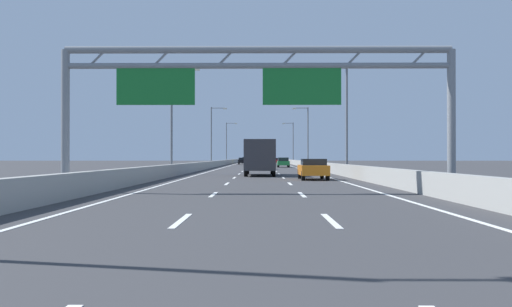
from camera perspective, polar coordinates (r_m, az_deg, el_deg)
name	(u,v)px	position (r m, az deg, el deg)	size (l,w,h in m)	color
ground_plane	(260,165)	(100.62, 0.38, -1.24)	(260.00, 260.00, 0.00)	#38383A
lane_dash_left_1	(181,220)	(13.34, -7.81, -6.94)	(0.16, 3.00, 0.01)	white
lane_dash_left_2	(213,195)	(22.24, -4.47, -4.31)	(0.16, 3.00, 0.01)	white
lane_dash_left_3	(227,184)	(31.21, -3.06, -3.18)	(0.16, 3.00, 0.01)	white
lane_dash_left_4	(234,178)	(40.18, -2.27, -2.55)	(0.16, 3.00, 0.01)	white
lane_dash_left_5	(239,174)	(49.17, -1.78, -2.15)	(0.16, 3.00, 0.01)	white
lane_dash_left_6	(242,171)	(58.16, -1.43, -1.88)	(0.16, 3.00, 0.01)	white
lane_dash_left_7	(245,169)	(67.15, -1.18, -1.67)	(0.16, 3.00, 0.01)	white
lane_dash_left_8	(247,168)	(76.15, -0.99, -1.52)	(0.16, 3.00, 0.01)	white
lane_dash_left_9	(248,167)	(85.15, -0.84, -1.40)	(0.16, 3.00, 0.01)	white
lane_dash_left_10	(249,166)	(94.14, -0.72, -1.30)	(0.16, 3.00, 0.01)	white
lane_dash_left_11	(250,165)	(103.14, -0.62, -1.22)	(0.16, 3.00, 0.01)	white
lane_dash_left_12	(251,164)	(112.14, -0.53, -1.15)	(0.16, 3.00, 0.01)	white
lane_dash_left_13	(252,164)	(121.14, -0.46, -1.09)	(0.16, 3.00, 0.01)	white
lane_dash_left_14	(252,163)	(130.13, -0.40, -1.04)	(0.16, 3.00, 0.01)	white
lane_dash_left_15	(253,163)	(139.13, -0.34, -1.00)	(0.16, 3.00, 0.01)	white
lane_dash_left_16	(253,163)	(148.13, -0.30, -0.96)	(0.16, 3.00, 0.01)	white
lane_dash_left_17	(254,162)	(157.13, -0.25, -0.93)	(0.16, 3.00, 0.01)	white
lane_dash_right_1	(331,221)	(13.31, 7.83, -6.96)	(0.16, 3.00, 0.01)	white
lane_dash_right_2	(302,195)	(22.23, 4.84, -4.31)	(0.16, 3.00, 0.01)	white
lane_dash_right_3	(290,184)	(31.19, 3.57, -3.18)	(0.16, 3.00, 0.01)	white
lane_dash_right_4	(283,178)	(40.18, 2.87, -2.55)	(0.16, 3.00, 0.01)	white
lane_dash_right_5	(279,174)	(49.16, 2.42, -2.15)	(0.16, 3.00, 0.01)	white
lane_dash_right_6	(276,171)	(58.16, 2.12, -1.88)	(0.16, 3.00, 0.01)	white
lane_dash_right_7	(274,169)	(67.15, 1.89, -1.67)	(0.16, 3.00, 0.01)	white
lane_dash_right_8	(272,168)	(76.14, 1.72, -1.52)	(0.16, 3.00, 0.01)	white
lane_dash_right_9	(271,167)	(85.14, 1.58, -1.40)	(0.16, 3.00, 0.01)	white
lane_dash_right_10	(270,166)	(94.14, 1.47, -1.30)	(0.16, 3.00, 0.01)	white
lane_dash_right_11	(269,165)	(103.14, 1.38, -1.22)	(0.16, 3.00, 0.01)	white
lane_dash_right_12	(268,164)	(112.13, 1.31, -1.15)	(0.16, 3.00, 0.01)	white
lane_dash_right_13	(268,164)	(121.13, 1.24, -1.09)	(0.16, 3.00, 0.01)	white
lane_dash_right_14	(267,163)	(130.13, 1.19, -1.04)	(0.16, 3.00, 0.01)	white
lane_dash_right_15	(267,163)	(139.13, 1.14, -1.00)	(0.16, 3.00, 0.01)	white
lane_dash_right_16	(266,163)	(148.13, 1.10, -0.96)	(0.16, 3.00, 0.01)	white
lane_dash_right_17	(266,162)	(157.13, 1.06, -0.93)	(0.16, 3.00, 0.01)	white
edge_line_left	(227,166)	(88.79, -3.02, -1.36)	(0.16, 176.00, 0.01)	white
edge_line_right	(292,166)	(88.77, 3.77, -1.36)	(0.16, 176.00, 0.01)	white
barrier_left	(226,162)	(110.84, -3.18, -0.92)	(0.45, 220.00, 0.95)	#9E9E99
barrier_right	(294,162)	(110.82, 3.96, -0.92)	(0.45, 220.00, 0.95)	#9E9E99
sign_gantry	(251,81)	(23.88, -0.49, 7.59)	(17.12, 0.36, 6.36)	gray
streetlamp_left_mid	(174,113)	(48.61, -8.54, 4.19)	(2.58, 0.28, 9.50)	slate
streetlamp_right_mid	(344,113)	(48.58, 9.18, 4.20)	(2.58, 0.28, 9.50)	slate
streetlamp_left_far	(213,133)	(87.22, -4.54, 2.17)	(2.58, 0.28, 9.50)	slate
streetlamp_right_far	(306,133)	(87.20, 5.29, 2.17)	(2.58, 0.28, 9.50)	slate
streetlamp_left_distant	(227,140)	(126.04, -3.00, 1.39)	(2.58, 0.28, 9.50)	slate
streetlamp_right_distant	(292,140)	(126.03, 3.79, 1.39)	(2.58, 0.28, 9.50)	slate
black_car	(242,161)	(113.99, -1.42, -0.78)	(1.72, 4.31, 1.41)	black
white_car	(261,163)	(67.48, 0.54, -1.05)	(1.71, 4.57, 1.43)	silver
silver_car	(260,161)	(98.46, 0.46, -0.81)	(1.75, 4.46, 1.53)	#A8ADB2
green_car	(283,162)	(81.55, 2.87, -0.93)	(1.74, 4.25, 1.46)	#1E7A38
yellow_car	(246,160)	(134.54, -1.10, -0.69)	(1.72, 4.60, 1.52)	yellow
red_car	(276,161)	(118.35, 2.06, -0.77)	(1.80, 4.46, 1.36)	red
orange_car	(313,169)	(37.22, 5.98, -1.60)	(1.81, 4.31, 1.41)	orange
box_truck	(260,156)	(45.16, 0.40, -0.27)	(2.46, 8.01, 2.91)	#194799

